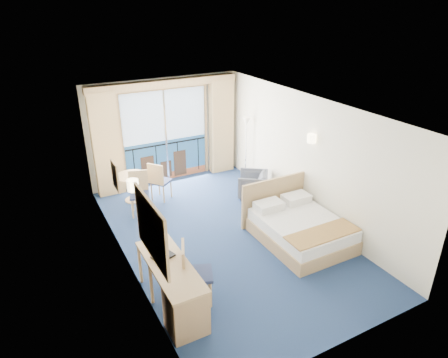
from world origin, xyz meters
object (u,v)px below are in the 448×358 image
round_table (132,181)px  table_chair_b (139,190)px  nightstand (285,198)px  floor_lamp (246,133)px  table_chair_a (159,179)px  armchair (253,185)px  bed (299,227)px  desk_chair (192,270)px  desk (183,301)px

round_table → table_chair_b: (-0.02, -0.65, 0.05)m
nightstand → floor_lamp: floor_lamp is taller
floor_lamp → table_chair_a: floor_lamp is taller
armchair → table_chair_a: table_chair_a is taller
round_table → table_chair_a: bearing=-27.3°
floor_lamp → table_chair_a: size_ratio=1.77×
table_chair_a → bed: bearing=174.3°
desk_chair → table_chair_a: bearing=10.4°
bed → floor_lamp: 3.25m
table_chair_b → nightstand: bearing=-7.9°
desk → desk_chair: 0.55m
desk → table_chair_b: size_ratio=1.71×
nightstand → round_table: bearing=145.4°
round_table → table_chair_b: size_ratio=0.75×
bed → desk_chair: bearing=-166.7°
desk_chair → table_chair_a: size_ratio=1.09×
desk → table_chair_a: 4.13m
armchair → desk: bearing=-9.9°
nightstand → floor_lamp: size_ratio=0.30×
floor_lamp → round_table: bearing=175.7°
bed → armchair: (0.21, 2.08, 0.04)m
bed → round_table: bearing=126.8°
armchair → table_chair_a: bearing=-77.6°
bed → desk_chair: desk_chair is taller
bed → round_table: 4.08m
floor_lamp → desk: 5.44m
nightstand → desk_chair: bearing=-149.9°
desk → desk_chair: (0.34, 0.41, 0.16)m
bed → desk_chair: 2.70m
armchair → desk_chair: bearing=-10.6°
armchair → desk: 4.42m
desk → desk_chair: bearing=50.2°
nightstand → desk: size_ratio=0.30×
armchair → table_chair_a: 2.27m
desk_chair → bed: bearing=-54.7°
floor_lamp → desk_chair: 4.90m
desk_chair → table_chair_a: 3.66m
floor_lamp → table_chair_b: 3.16m
desk → nightstand: bearing=32.6°
desk → round_table: desk is taller
table_chair_b → desk: bearing=-80.3°
floor_lamp → desk_chair: (-3.19, -3.65, -0.71)m
armchair → desk_chair: desk_chair is taller
floor_lamp → desk: (-3.52, -4.06, -0.87)m
nightstand → armchair: bearing=111.0°
nightstand → table_chair_b: table_chair_b is taller
armchair → round_table: (-2.65, 1.19, 0.18)m
desk_chair → round_table: (0.17, 3.88, -0.09)m
bed → nightstand: 1.32m
round_table → armchair: bearing=-24.1°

